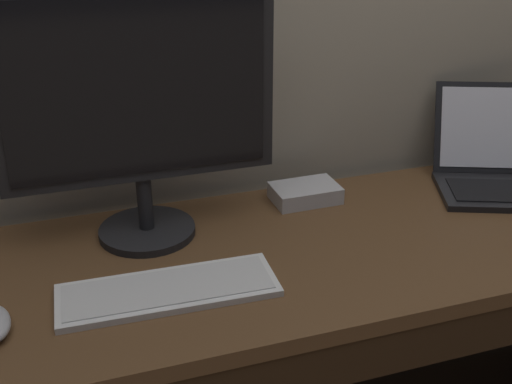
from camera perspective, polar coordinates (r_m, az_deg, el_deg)
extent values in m
cube|color=brown|center=(1.37, 5.34, -5.17)|extent=(1.81, 0.57, 0.03)
cube|color=#322113|center=(1.21, 10.42, -14.09)|extent=(1.74, 0.02, 0.10)
cube|color=black|center=(1.67, 21.37, -0.03)|extent=(0.36, 0.30, 0.02)
cube|color=black|center=(1.66, 21.52, 0.11)|extent=(0.29, 0.22, 0.00)
cube|color=black|center=(1.76, 20.66, 5.43)|extent=(0.32, 0.20, 0.22)
cube|color=silver|center=(1.76, 20.70, 5.44)|extent=(0.29, 0.18, 0.19)
cylinder|color=black|center=(1.40, -9.76, -3.44)|extent=(0.21, 0.21, 0.02)
cylinder|color=black|center=(1.37, -9.97, -0.92)|extent=(0.03, 0.03, 0.12)
cube|color=black|center=(1.27, -10.76, 9.24)|extent=(0.56, 0.02, 0.39)
cube|color=black|center=(1.26, -10.67, 9.08)|extent=(0.51, 0.00, 0.35)
cube|color=white|center=(1.20, -7.90, -8.77)|extent=(0.41, 0.15, 0.01)
cube|color=silver|center=(1.20, -7.92, -8.47)|extent=(0.39, 0.13, 0.00)
cube|color=silver|center=(1.53, 4.44, -0.09)|extent=(0.16, 0.11, 0.04)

